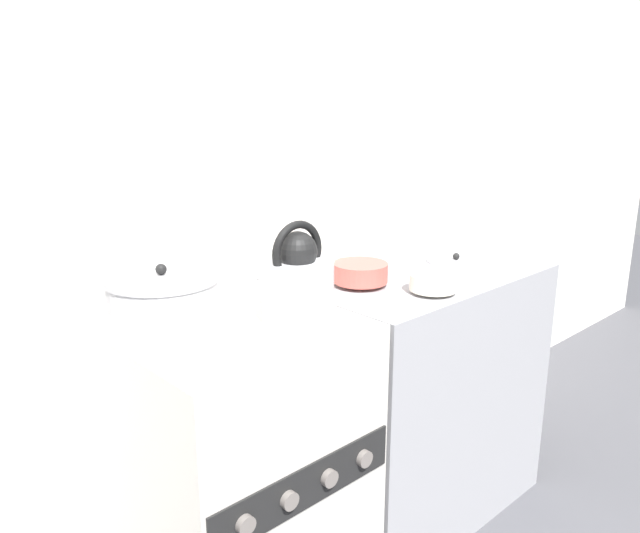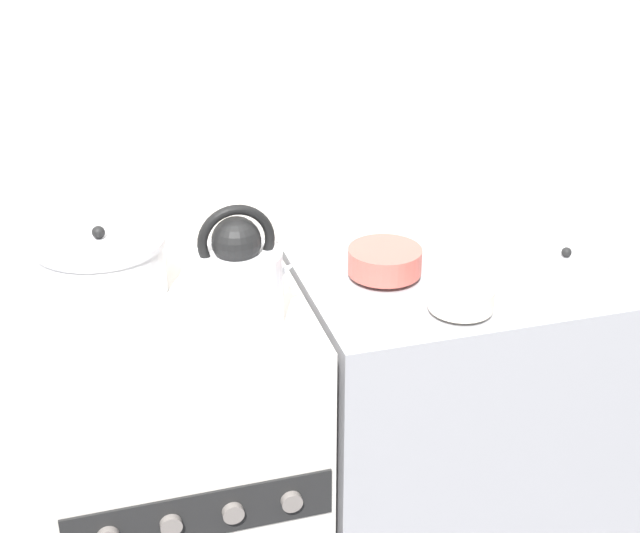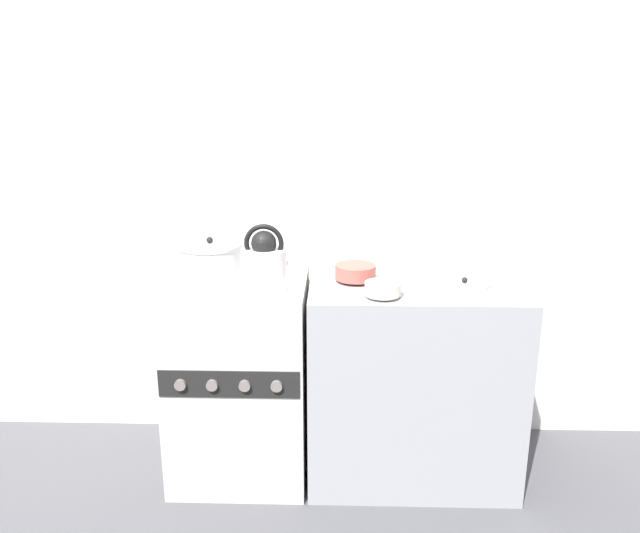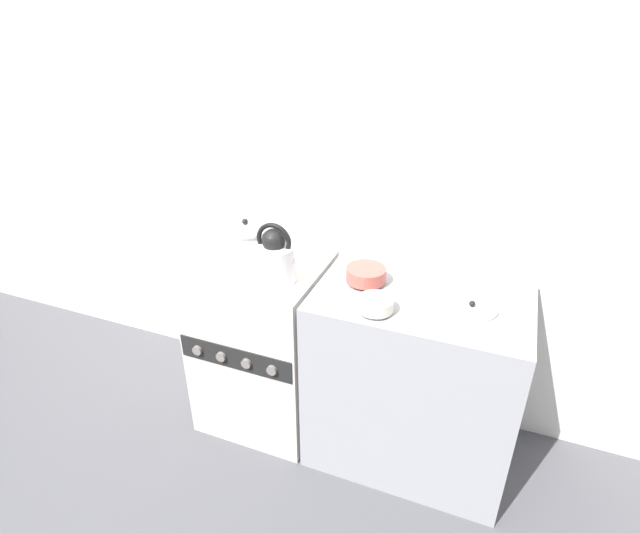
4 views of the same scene
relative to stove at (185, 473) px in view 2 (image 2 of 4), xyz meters
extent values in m
cube|color=silver|center=(0.00, 0.37, 0.82)|extent=(7.00, 0.06, 2.50)
cube|color=beige|center=(0.00, 0.00, 0.00)|extent=(0.57, 0.53, 0.86)
cube|color=black|center=(0.00, -0.27, 0.10)|extent=(0.54, 0.01, 0.11)
cylinder|color=slate|center=(-0.06, -0.28, 0.10)|extent=(0.04, 0.02, 0.04)
cylinder|color=slate|center=(0.06, -0.28, 0.10)|extent=(0.04, 0.02, 0.04)
cylinder|color=slate|center=(0.18, -0.28, 0.10)|extent=(0.04, 0.02, 0.04)
cube|color=#99999E|center=(0.73, 0.02, 0.00)|extent=(0.86, 0.57, 0.86)
cylinder|color=silver|center=(0.13, -0.10, 0.51)|extent=(0.18, 0.18, 0.16)
sphere|color=black|center=(0.13, -0.10, 0.62)|extent=(0.10, 0.10, 0.10)
torus|color=black|center=(0.13, -0.10, 0.62)|extent=(0.15, 0.02, 0.15)
cone|color=silver|center=(0.21, -0.10, 0.54)|extent=(0.09, 0.04, 0.07)
cylinder|color=#B2B2B7|center=(-0.13, 0.12, 0.49)|extent=(0.27, 0.27, 0.12)
cylinder|color=#B2B2B7|center=(-0.13, 0.12, 0.55)|extent=(0.28, 0.28, 0.01)
sphere|color=black|center=(-0.13, 0.12, 0.58)|extent=(0.03, 0.03, 0.03)
cylinder|color=#B75147|center=(0.49, 0.03, 0.43)|extent=(0.08, 0.08, 0.01)
cylinder|color=#B75147|center=(0.49, 0.03, 0.47)|extent=(0.17, 0.17, 0.06)
cylinder|color=beige|center=(0.58, -0.17, 0.43)|extent=(0.06, 0.06, 0.01)
cylinder|color=beige|center=(0.58, -0.17, 0.46)|extent=(0.14, 0.14, 0.05)
cylinder|color=#B2B2B7|center=(0.92, -0.01, 0.43)|extent=(0.20, 0.20, 0.01)
sphere|color=black|center=(0.92, -0.01, 0.45)|extent=(0.02, 0.02, 0.02)
camera|label=1|loc=(-0.84, -1.21, 0.98)|focal=35.00mm
camera|label=2|loc=(-0.16, -1.66, 1.34)|focal=50.00mm
camera|label=3|loc=(0.41, -2.42, 1.20)|focal=35.00mm
camera|label=4|loc=(0.98, -1.73, 1.48)|focal=28.00mm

